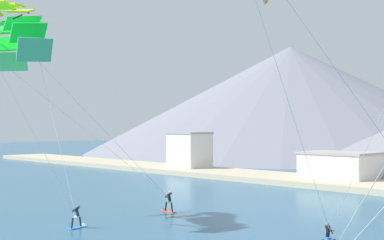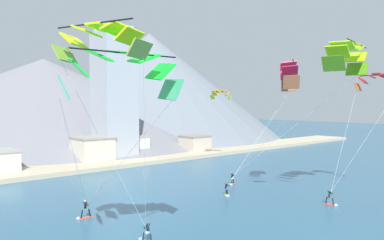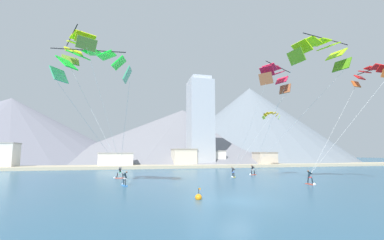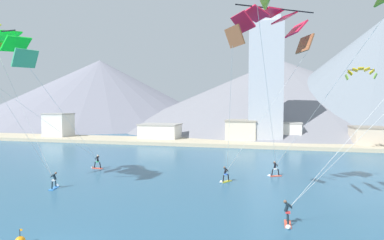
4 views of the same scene
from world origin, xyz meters
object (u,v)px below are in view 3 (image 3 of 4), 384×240
(kitesurfer_far_right, at_px, (252,172))
(race_marker_buoy, at_px, (198,197))
(kitesurfer_far_left, at_px, (119,174))
(parafoil_kite_near_trail, at_px, (370,74))
(kitesurfer_near_trail, at_px, (311,180))
(parafoil_kite_near_lead, at_px, (79,45))
(kitesurfer_near_lead, at_px, (124,181))
(parafoil_kite_far_right, at_px, (319,51))
(parafoil_kite_distant_high_outer, at_px, (271,115))
(parafoil_kite_far_left, at_px, (93,63))
(kitesurfer_mid_center, at_px, (233,174))
(parafoil_kite_mid_center, at_px, (275,76))

(kitesurfer_far_right, height_order, race_marker_buoy, kitesurfer_far_right)
(kitesurfer_far_left, distance_m, parafoil_kite_near_trail, 37.72)
(kitesurfer_near_trail, xyz_separation_m, parafoil_kite_near_lead, (-26.92, 1.75, 14.84))
(kitesurfer_near_lead, xyz_separation_m, kitesurfer_far_right, (21.31, 9.97, 0.05))
(parafoil_kite_far_right, bearing_deg, parafoil_kite_distant_high_outer, 70.15)
(kitesurfer_near_trail, relative_size, race_marker_buoy, 1.75)
(kitesurfer_near_trail, relative_size, parafoil_kite_near_lead, 0.12)
(parafoil_kite_far_left, relative_size, parafoil_kite_distant_high_outer, 3.12)
(parafoil_kite_near_lead, height_order, parafoil_kite_far_right, parafoil_kite_far_right)
(parafoil_kite_far_right, bearing_deg, kitesurfer_far_right, 99.18)
(kitesurfer_near_lead, relative_size, kitesurfer_mid_center, 1.04)
(kitesurfer_near_trail, distance_m, parafoil_kite_mid_center, 15.12)
(kitesurfer_far_left, height_order, parafoil_kite_near_trail, parafoil_kite_near_trail)
(kitesurfer_far_right, xyz_separation_m, parafoil_kite_far_left, (-25.01, -12.65, 12.98))
(race_marker_buoy, bearing_deg, kitesurfer_near_trail, 22.08)
(parafoil_kite_far_right, relative_size, race_marker_buoy, 16.43)
(kitesurfer_far_left, distance_m, parafoil_kite_near_lead, 19.48)
(kitesurfer_near_lead, xyz_separation_m, parafoil_kite_near_lead, (-5.23, -2.74, 14.88))
(kitesurfer_near_lead, bearing_deg, parafoil_kite_far_left, -144.07)
(kitesurfer_near_lead, relative_size, parafoil_kite_near_lead, 0.12)
(parafoil_kite_near_trail, relative_size, race_marker_buoy, 13.45)
(kitesurfer_near_lead, distance_m, kitesurfer_far_left, 9.23)
(parafoil_kite_far_right, bearing_deg, parafoil_kite_near_lead, 175.64)
(parafoil_kite_near_trail, bearing_deg, parafoil_kite_far_left, 175.71)
(parafoil_kite_near_trail, xyz_separation_m, parafoil_kite_far_left, (-34.81, 2.61, -0.62))
(kitesurfer_near_trail, xyz_separation_m, kitesurfer_far_right, (-0.38, 14.45, 0.01))
(kitesurfer_far_left, xyz_separation_m, parafoil_kite_far_right, (24.68, -14.13, 16.12))
(parafoil_kite_far_left, bearing_deg, parafoil_kite_near_lead, -177.92)
(parafoil_kite_far_left, bearing_deg, parafoil_kite_distant_high_outer, 35.89)
(kitesurfer_far_right, relative_size, parafoil_kite_mid_center, 0.12)
(parafoil_kite_mid_center, relative_size, parafoil_kite_far_right, 0.88)
(race_marker_buoy, bearing_deg, parafoil_kite_far_right, 18.44)
(parafoil_kite_near_trail, bearing_deg, kitesurfer_far_left, 155.71)
(kitesurfer_mid_center, xyz_separation_m, parafoil_kite_far_right, (7.63, -10.98, 16.20))
(parafoil_kite_near_trail, bearing_deg, parafoil_kite_mid_center, 151.57)
(kitesurfer_near_trail, xyz_separation_m, kitesurfer_far_left, (-22.66, 13.67, 0.03))
(kitesurfer_near_lead, relative_size, parafoil_kite_distant_high_outer, 0.41)
(parafoil_kite_near_trail, bearing_deg, parafoil_kite_near_lead, 175.98)
(kitesurfer_near_lead, height_order, parafoil_kite_near_trail, parafoil_kite_near_trail)
(kitesurfer_near_lead, relative_size, kitesurfer_far_right, 1.00)
(kitesurfer_far_left, height_order, kitesurfer_far_right, kitesurfer_far_left)
(kitesurfer_mid_center, bearing_deg, parafoil_kite_far_right, -55.22)
(parafoil_kite_near_trail, bearing_deg, kitesurfer_far_right, 122.71)
(parafoil_kite_near_lead, height_order, parafoil_kite_far_left, parafoil_kite_near_lead)
(kitesurfer_near_lead, xyz_separation_m, kitesurfer_mid_center, (16.09, 6.04, -0.00))
(kitesurfer_far_right, xyz_separation_m, parafoil_kite_near_trail, (9.80, -15.26, 13.60))
(kitesurfer_far_left, xyz_separation_m, kitesurfer_far_right, (22.28, 0.78, -0.03))
(kitesurfer_mid_center, xyz_separation_m, parafoil_kite_near_lead, (-21.32, -8.78, 14.89))
(parafoil_kite_far_left, distance_m, parafoil_kite_distant_high_outer, 47.18)
(parafoil_kite_near_trail, height_order, parafoil_kite_distant_high_outer, parafoil_kite_near_trail)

